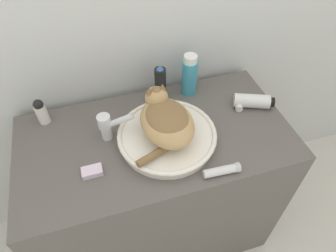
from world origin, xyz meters
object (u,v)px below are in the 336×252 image
Objects in this scene: cat at (166,119)px; cream_tube at (222,171)px; faucet at (108,125)px; mouthwash_bottle at (189,75)px; hair_dryer at (251,101)px; hairspray_can_black at (160,83)px; deodorant_stick at (41,111)px; soap_bar at (92,171)px.

cat is 0.29m from cream_tube.
mouthwash_bottle reaches higher than faucet.
cat reaches higher than faucet.
mouthwash_bottle is at bearing 85.22° from cream_tube.
hairspray_can_black is at bearing 176.81° from hair_dryer.
deodorant_stick is 0.66m from mouthwash_bottle.
hair_dryer reaches higher than cream_tube.
deodorant_stick is 0.85× the size of cream_tube.
soap_bar is (-0.36, -0.33, -0.07)m from hairspray_can_black.
cat reaches higher than mouthwash_bottle.
hairspray_can_black reaches higher than deodorant_stick.
soap_bar is (0.16, -0.33, -0.05)m from deodorant_stick.
cat reaches higher than hairspray_can_black.
mouthwash_bottle is at bearing 0.00° from hairspray_can_black.
soap_bar is at bearing -137.55° from hairspray_can_black.
cream_tube is (0.37, -0.30, -0.06)m from faucet.
cat is 0.23m from faucet.
faucet reaches higher than soap_bar.
hair_dryer is at bearing 11.87° from soap_bar.
cat is 0.44m from hair_dryer.
faucet is at bearing -146.79° from hairspray_can_black.
deodorant_stick is at bearing 180.00° from mouthwash_bottle.
hair_dryer is at bearing -25.50° from hairspray_can_black.
deodorant_stick is at bearing -168.89° from hair_dryer.
mouthwash_bottle is 0.61m from soap_bar.
faucet is 1.20× the size of deodorant_stick.
hairspray_can_black is 1.28× the size of cream_tube.
hairspray_can_black is 0.42m from hair_dryer.
cat is 2.43× the size of deodorant_stick.
hair_dryer is (0.64, -0.00, -0.04)m from faucet.
faucet reaches higher than cream_tube.
cream_tube is at bearing -17.20° from soap_bar.
soap_bar is at bearing 162.80° from cream_tube.
cat is 1.46× the size of mouthwash_bottle.
soap_bar is at bearing 98.96° from cat.
cream_tube is 0.77× the size of hair_dryer.
faucet is at bearing -156.67° from mouthwash_bottle.
hairspray_can_black is 0.99× the size of hair_dryer.
deodorant_stick is 0.79m from cream_tube.
cream_tube is 0.40m from hair_dryer.
faucet reaches higher than deodorant_stick.
mouthwash_bottle is 1.42× the size of cream_tube.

